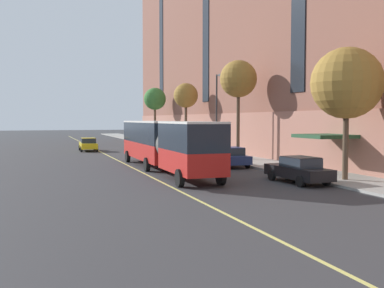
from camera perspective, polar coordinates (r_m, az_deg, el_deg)
ground_plane at (r=32.99m, az=-2.95°, el=-3.35°), size 260.00×260.00×0.00m
sidewalk at (r=38.97m, az=8.07°, el=-2.26°), size 4.43×160.00×0.15m
city_bus at (r=32.46m, az=-3.64°, el=0.24°), size 2.87×18.47×3.60m
parked_car_navy_0 at (r=35.28m, az=4.83°, el=-1.65°), size 2.04×4.28×1.56m
parked_car_silver_1 at (r=55.51m, az=-4.11°, el=0.09°), size 2.00×4.40×1.56m
parked_car_silver_3 at (r=41.41m, az=1.11°, el=-0.94°), size 1.98×4.37×1.56m
parked_car_black_4 at (r=27.01m, az=13.38°, el=-3.20°), size 2.07×4.84×1.56m
parked_car_silver_5 at (r=48.93m, az=-2.15°, el=-0.31°), size 1.95×4.60×1.56m
parked_car_champagne_6 at (r=64.66m, az=-6.37°, el=0.51°), size 1.99×4.38×1.56m
taxi_cab at (r=54.21m, az=-13.05°, el=-0.05°), size 2.08×4.57×1.56m
street_tree_near_corner at (r=28.20m, az=19.05°, el=7.28°), size 4.22×4.22×7.83m
street_tree_mid_block at (r=41.12m, az=5.91°, el=8.15°), size 3.36×3.36×8.92m
street_tree_far_uptown at (r=54.97m, az=-0.79°, el=6.10°), size 2.99×2.99×7.99m
street_tree_far_downtown at (r=69.33m, az=-4.74°, el=5.68°), size 3.38×3.38×8.42m
street_lamp at (r=42.39m, az=3.25°, el=4.66°), size 0.36×1.48×7.80m
fire_hydrant at (r=47.06m, az=0.82°, el=-0.80°), size 0.42×0.24×0.72m
lane_centerline at (r=35.37m, az=-7.71°, el=-2.93°), size 0.16×140.00×0.01m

